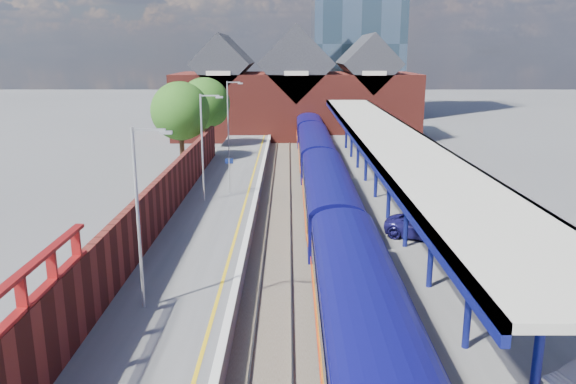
# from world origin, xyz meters

# --- Properties ---
(ground) EXTENTS (240.00, 240.00, 0.00)m
(ground) POSITION_xyz_m (0.00, 30.00, 0.00)
(ground) COLOR #5B5B5E
(ground) RESTS_ON ground
(ballast_bed) EXTENTS (6.00, 76.00, 0.06)m
(ballast_bed) POSITION_xyz_m (0.00, 20.00, 0.03)
(ballast_bed) COLOR #473D33
(ballast_bed) RESTS_ON ground
(rails) EXTENTS (4.51, 76.00, 0.14)m
(rails) POSITION_xyz_m (0.00, 20.00, 0.12)
(rails) COLOR slate
(rails) RESTS_ON ground
(left_platform) EXTENTS (5.00, 76.00, 1.00)m
(left_platform) POSITION_xyz_m (-5.50, 20.00, 0.50)
(left_platform) COLOR #565659
(left_platform) RESTS_ON ground
(right_platform) EXTENTS (6.00, 76.00, 1.00)m
(right_platform) POSITION_xyz_m (6.00, 20.00, 0.50)
(right_platform) COLOR #565659
(right_platform) RESTS_ON ground
(coping_left) EXTENTS (0.30, 76.00, 0.05)m
(coping_left) POSITION_xyz_m (-3.15, 20.00, 1.02)
(coping_left) COLOR silver
(coping_left) RESTS_ON left_platform
(coping_right) EXTENTS (0.30, 76.00, 0.05)m
(coping_right) POSITION_xyz_m (3.15, 20.00, 1.02)
(coping_right) COLOR silver
(coping_right) RESTS_ON right_platform
(yellow_line) EXTENTS (0.14, 76.00, 0.01)m
(yellow_line) POSITION_xyz_m (-3.75, 20.00, 1.01)
(yellow_line) COLOR yellow
(yellow_line) RESTS_ON left_platform
(train) EXTENTS (2.92, 65.92, 3.45)m
(train) POSITION_xyz_m (1.49, 27.55, 2.12)
(train) COLOR #0C0C54
(train) RESTS_ON ground
(canopy) EXTENTS (4.50, 52.00, 4.48)m
(canopy) POSITION_xyz_m (5.48, 21.95, 5.25)
(canopy) COLOR navy
(canopy) RESTS_ON right_platform
(lamp_post_b) EXTENTS (1.48, 0.18, 7.00)m
(lamp_post_b) POSITION_xyz_m (-6.36, 6.00, 4.99)
(lamp_post_b) COLOR #A5A8AA
(lamp_post_b) RESTS_ON left_platform
(lamp_post_c) EXTENTS (1.48, 0.18, 7.00)m
(lamp_post_c) POSITION_xyz_m (-6.36, 22.00, 4.99)
(lamp_post_c) COLOR #A5A8AA
(lamp_post_c) RESTS_ON left_platform
(lamp_post_d) EXTENTS (1.48, 0.18, 7.00)m
(lamp_post_d) POSITION_xyz_m (-6.36, 38.00, 4.99)
(lamp_post_d) COLOR #A5A8AA
(lamp_post_d) RESTS_ON left_platform
(platform_sign) EXTENTS (0.55, 0.08, 2.50)m
(platform_sign) POSITION_xyz_m (-5.00, 24.00, 2.69)
(platform_sign) COLOR #A5A8AA
(platform_sign) RESTS_ON left_platform
(brick_wall) EXTENTS (0.35, 50.00, 3.86)m
(brick_wall) POSITION_xyz_m (-8.10, 13.54, 2.45)
(brick_wall) COLOR maroon
(brick_wall) RESTS_ON left_platform
(station_building) EXTENTS (30.00, 12.12, 13.78)m
(station_building) POSITION_xyz_m (0.00, 58.00, 5.45)
(station_building) COLOR maroon
(station_building) RESTS_ON ground
(tree_near) EXTENTS (5.20, 5.20, 8.10)m
(tree_near) POSITION_xyz_m (-10.35, 35.91, 5.35)
(tree_near) COLOR #382314
(tree_near) RESTS_ON ground
(tree_far) EXTENTS (5.20, 5.20, 8.10)m
(tree_far) POSITION_xyz_m (-9.35, 43.91, 5.35)
(tree_far) COLOR #382314
(tree_far) RESTS_ON ground
(parked_car_dark) EXTENTS (4.62, 3.00, 1.25)m
(parked_car_dark) POSITION_xyz_m (8.22, 10.08, 1.62)
(parked_car_dark) COLOR black
(parked_car_dark) RESTS_ON right_platform
(parked_car_blue) EXTENTS (4.90, 3.76, 1.24)m
(parked_car_blue) POSITION_xyz_m (6.45, 14.28, 1.62)
(parked_car_blue) COLOR navy
(parked_car_blue) RESTS_ON right_platform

